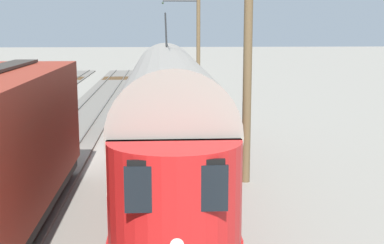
# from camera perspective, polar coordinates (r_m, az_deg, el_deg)

# --- Properties ---
(ground_plane) EXTENTS (220.00, 220.00, 0.00)m
(ground_plane) POSITION_cam_1_polar(r_m,az_deg,el_deg) (21.72, -14.56, -3.58)
(ground_plane) COLOR gray
(track_streetcar_siding) EXTENTS (2.80, 80.00, 0.18)m
(track_streetcar_siding) POSITION_cam_1_polar(r_m,az_deg,el_deg) (21.60, -2.69, -3.18)
(track_streetcar_siding) COLOR #666059
(track_streetcar_siding) RESTS_ON ground
(track_adjacent_siding) EXTENTS (2.80, 80.00, 0.18)m
(track_adjacent_siding) POSITION_cam_1_polar(r_m,az_deg,el_deg) (22.01, -14.41, -3.25)
(track_adjacent_siding) COLOR #666059
(track_adjacent_siding) RESTS_ON ground
(vintage_streetcar) EXTENTS (2.65, 17.76, 5.46)m
(vintage_streetcar) POSITION_cam_1_polar(r_m,az_deg,el_deg) (17.49, -2.58, 1.01)
(vintage_streetcar) COLOR red
(vintage_streetcar) RESTS_ON ground
(catenary_pole_foreground) EXTENTS (2.75, 0.28, 7.23)m
(catenary_pole_foreground) POSITION_cam_1_polar(r_m,az_deg,el_deg) (38.73, 0.58, 8.34)
(catenary_pole_foreground) COLOR brown
(catenary_pole_foreground) RESTS_ON ground
(catenary_pole_mid_near) EXTENTS (2.75, 0.28, 7.23)m
(catenary_pole_mid_near) POSITION_cam_1_polar(r_m,az_deg,el_deg) (17.09, 5.73, 5.84)
(catenary_pole_mid_near) COLOR brown
(catenary_pole_mid_near) RESTS_ON ground
(switch_stand) EXTENTS (0.50, 0.30, 1.24)m
(switch_stand) POSITION_cam_1_polar(r_m,az_deg,el_deg) (28.44, 0.25, 1.42)
(switch_stand) COLOR black
(switch_stand) RESTS_ON ground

